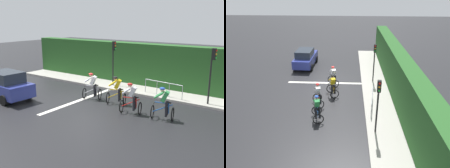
# 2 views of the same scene
# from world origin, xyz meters

# --- Properties ---
(ground_plane) EXTENTS (80.00, 80.00, 0.00)m
(ground_plane) POSITION_xyz_m (0.00, 0.00, 0.00)
(ground_plane) COLOR black
(sidewalk_kerb) EXTENTS (2.80, 23.04, 0.12)m
(sidewalk_kerb) POSITION_xyz_m (-4.16, 2.00, 0.06)
(sidewalk_kerb) COLOR #ADA89E
(sidewalk_kerb) RESTS_ON ground
(stone_wall_low) EXTENTS (0.44, 23.04, 0.42)m
(stone_wall_low) POSITION_xyz_m (-5.06, 2.00, 0.21)
(stone_wall_low) COLOR tan
(stone_wall_low) RESTS_ON ground
(hedge_wall) EXTENTS (1.10, 23.04, 3.14)m
(hedge_wall) POSITION_xyz_m (-5.36, 2.00, 1.57)
(hedge_wall) COLOR #265623
(hedge_wall) RESTS_ON ground
(road_marking_stop_line) EXTENTS (7.00, 0.30, 0.01)m
(road_marking_stop_line) POSITION_xyz_m (0.00, -0.15, 0.00)
(road_marking_stop_line) COLOR silver
(road_marking_stop_line) RESTS_ON ground
(cyclist_lead) EXTENTS (0.90, 1.20, 1.66)m
(cyclist_lead) POSITION_xyz_m (0.23, 5.41, 0.80)
(cyclist_lead) COLOR black
(cyclist_lead) RESTS_ON ground
(cyclist_second) EXTENTS (0.94, 1.22, 1.66)m
(cyclist_second) POSITION_xyz_m (0.41, 3.66, 0.80)
(cyclist_second) COLOR black
(cyclist_second) RESTS_ON ground
(cyclist_mid) EXTENTS (1.02, 1.25, 1.66)m
(cyclist_mid) POSITION_xyz_m (-0.48, 2.12, 0.80)
(cyclist_mid) COLOR black
(cyclist_mid) RESTS_ON ground
(cyclist_fourth) EXTENTS (1.02, 1.25, 1.66)m
(cyclist_fourth) POSITION_xyz_m (-0.40, 0.33, 0.80)
(cyclist_fourth) COLOR black
(cyclist_fourth) RESTS_ON ground
(car_navy) EXTENTS (2.04, 4.18, 1.76)m
(car_navy) POSITION_xyz_m (2.71, -4.17, 0.87)
(car_navy) COLOR navy
(car_navy) RESTS_ON ground
(traffic_light_near_crossing) EXTENTS (0.21, 0.31, 3.34)m
(traffic_light_near_crossing) POSITION_xyz_m (-3.71, -0.40, 2.22)
(traffic_light_near_crossing) COLOR black
(traffic_light_near_crossing) RESTS_ON ground
(traffic_light_far_junction) EXTENTS (0.21, 0.31, 3.34)m
(traffic_light_far_junction) POSITION_xyz_m (-3.22, 6.67, 2.22)
(traffic_light_far_junction) COLOR black
(traffic_light_far_junction) RESTS_ON ground
(pedestrian_railing_kerbside) EXTENTS (0.38, 2.73, 1.03)m
(pedestrian_railing_kerbside) POSITION_xyz_m (-3.26, 3.77, 0.76)
(pedestrian_railing_kerbside) COLOR #999EA3
(pedestrian_railing_kerbside) RESTS_ON ground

